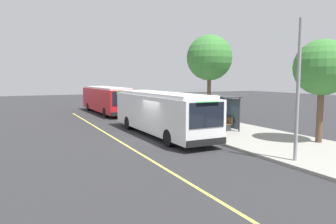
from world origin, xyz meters
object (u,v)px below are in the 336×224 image
at_px(transit_bus_main, 161,112).
at_px(transit_bus_second, 106,99).
at_px(route_sign_post, 215,109).
at_px(pedestrian_commuter, 216,122).
at_px(waiting_bench, 224,123).

distance_m(transit_bus_main, transit_bus_second, 15.17).
height_order(route_sign_post, pedestrian_commuter, route_sign_post).
relative_size(waiting_bench, pedestrian_commuter, 0.95).
xyz_separation_m(transit_bus_main, pedestrian_commuter, (2.72, 2.66, -0.50)).
height_order(transit_bus_main, route_sign_post, same).
bearing_deg(transit_bus_second, pedestrian_commuter, 7.83).
bearing_deg(waiting_bench, route_sign_post, -45.60).
bearing_deg(transit_bus_second, route_sign_post, 7.03).
bearing_deg(pedestrian_commuter, route_sign_post, -44.24).
bearing_deg(pedestrian_commuter, transit_bus_second, -172.17).
height_order(transit_bus_second, pedestrian_commuter, transit_bus_second).
height_order(transit_bus_main, transit_bus_second, same).
relative_size(waiting_bench, route_sign_post, 0.57).
bearing_deg(transit_bus_main, waiting_bench, 82.52).
bearing_deg(pedestrian_commuter, waiting_bench, 134.26).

